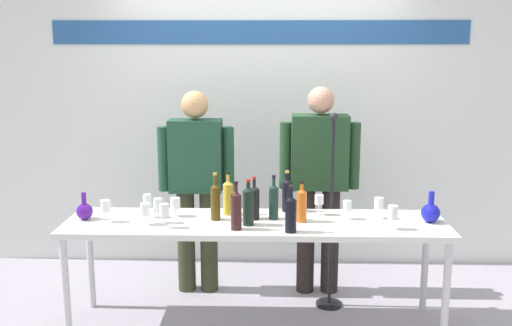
{
  "coord_description": "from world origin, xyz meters",
  "views": [
    {
      "loc": [
        0.11,
        -3.84,
        1.96
      ],
      "look_at": [
        0.0,
        0.15,
        1.15
      ],
      "focal_mm": 40.92,
      "sensor_mm": 36.0,
      "label": 1
    }
  ],
  "objects_px": {
    "wine_bottle_7": "(287,194)",
    "wine_glass_right_2": "(379,204)",
    "wine_bottle_0": "(302,204)",
    "wine_bottle_1": "(291,213)",
    "wine_bottle_4": "(248,205)",
    "wine_bottle_8": "(228,196)",
    "wine_glass_left_5": "(147,201)",
    "wine_glass_right_1": "(393,213)",
    "display_table": "(255,229)",
    "wine_glass_right_0": "(319,200)",
    "wine_glass_left_3": "(175,203)",
    "wine_glass_left_4": "(145,210)",
    "presenter_right": "(319,177)",
    "wine_bottle_3": "(274,201)",
    "microphone_stand": "(330,244)",
    "wine_bottle_2": "(215,200)",
    "wine_glass_right_3": "(347,206)",
    "presenter_left": "(196,179)",
    "decanter_blue_left": "(85,211)",
    "wine_glass_left_0": "(158,206)",
    "wine_bottle_6": "(236,209)",
    "wine_bottle_5": "(254,201)",
    "decanter_blue_right": "(431,212)"
  },
  "relations": [
    {
      "from": "wine_bottle_0",
      "to": "wine_bottle_7",
      "type": "height_order",
      "value": "wine_bottle_7"
    },
    {
      "from": "wine_bottle_4",
      "to": "wine_bottle_8",
      "type": "distance_m",
      "value": 0.29
    },
    {
      "from": "wine_bottle_1",
      "to": "presenter_right",
      "type": "bearing_deg",
      "value": 73.57
    },
    {
      "from": "wine_bottle_6",
      "to": "wine_glass_right_0",
      "type": "height_order",
      "value": "wine_bottle_6"
    },
    {
      "from": "wine_bottle_1",
      "to": "wine_glass_right_0",
      "type": "height_order",
      "value": "wine_bottle_1"
    },
    {
      "from": "decanter_blue_left",
      "to": "wine_glass_left_3",
      "type": "bearing_deg",
      "value": 8.33
    },
    {
      "from": "wine_bottle_5",
      "to": "microphone_stand",
      "type": "height_order",
      "value": "microphone_stand"
    },
    {
      "from": "wine_bottle_8",
      "to": "wine_glass_left_5",
      "type": "xyz_separation_m",
      "value": [
        -0.56,
        -0.09,
        -0.01
      ]
    },
    {
      "from": "wine_glass_left_5",
      "to": "wine_glass_right_1",
      "type": "xyz_separation_m",
      "value": [
        1.66,
        -0.23,
        -0.01
      ]
    },
    {
      "from": "decanter_blue_left",
      "to": "microphone_stand",
      "type": "height_order",
      "value": "microphone_stand"
    },
    {
      "from": "wine_glass_left_0",
      "to": "wine_glass_left_4",
      "type": "relative_size",
      "value": 1.15
    },
    {
      "from": "presenter_left",
      "to": "wine_glass_left_4",
      "type": "xyz_separation_m",
      "value": [
        -0.26,
        -0.71,
        -0.05
      ]
    },
    {
      "from": "wine_bottle_4",
      "to": "wine_bottle_5",
      "type": "bearing_deg",
      "value": 76.06
    },
    {
      "from": "wine_bottle_0",
      "to": "wine_glass_left_4",
      "type": "distance_m",
      "value": 1.06
    },
    {
      "from": "wine_glass_right_1",
      "to": "wine_glass_right_3",
      "type": "height_order",
      "value": "wine_glass_right_1"
    },
    {
      "from": "wine_glass_left_0",
      "to": "wine_glass_left_4",
      "type": "xyz_separation_m",
      "value": [
        -0.08,
        -0.04,
        -0.02
      ]
    },
    {
      "from": "wine_glass_right_2",
      "to": "microphone_stand",
      "type": "xyz_separation_m",
      "value": [
        -0.3,
        0.25,
        -0.39
      ]
    },
    {
      "from": "wine_bottle_0",
      "to": "wine_glass_right_1",
      "type": "distance_m",
      "value": 0.61
    },
    {
      "from": "wine_bottle_5",
      "to": "wine_glass_left_4",
      "type": "xyz_separation_m",
      "value": [
        -0.73,
        -0.15,
        -0.02
      ]
    },
    {
      "from": "decanter_blue_left",
      "to": "wine_glass_right_3",
      "type": "xyz_separation_m",
      "value": [
        1.82,
        0.05,
        0.03
      ]
    },
    {
      "from": "wine_glass_right_1",
      "to": "wine_bottle_5",
      "type": "bearing_deg",
      "value": 166.9
    },
    {
      "from": "decanter_blue_right",
      "to": "wine_glass_right_1",
      "type": "xyz_separation_m",
      "value": [
        -0.29,
        -0.17,
        0.04
      ]
    },
    {
      "from": "wine_bottle_2",
      "to": "wine_bottle_4",
      "type": "bearing_deg",
      "value": -26.29
    },
    {
      "from": "presenter_left",
      "to": "wine_glass_right_0",
      "type": "height_order",
      "value": "presenter_left"
    },
    {
      "from": "wine_glass_left_3",
      "to": "wine_glass_left_4",
      "type": "bearing_deg",
      "value": -130.44
    },
    {
      "from": "wine_glass_right_0",
      "to": "wine_glass_right_2",
      "type": "relative_size",
      "value": 0.99
    },
    {
      "from": "wine_glass_right_1",
      "to": "wine_bottle_7",
      "type": "bearing_deg",
      "value": 148.76
    },
    {
      "from": "wine_bottle_6",
      "to": "wine_glass_right_3",
      "type": "distance_m",
      "value": 0.8
    },
    {
      "from": "wine_glass_right_3",
      "to": "wine_bottle_3",
      "type": "bearing_deg",
      "value": -179.22
    },
    {
      "from": "wine_bottle_3",
      "to": "wine_glass_left_4",
      "type": "xyz_separation_m",
      "value": [
        -0.86,
        -0.16,
        -0.03
      ]
    },
    {
      "from": "display_table",
      "to": "wine_bottle_4",
      "type": "xyz_separation_m",
      "value": [
        -0.05,
        -0.09,
        0.2
      ]
    },
    {
      "from": "wine_bottle_3",
      "to": "wine_bottle_7",
      "type": "xyz_separation_m",
      "value": [
        0.1,
        0.2,
        -0.0
      ]
    },
    {
      "from": "wine_bottle_7",
      "to": "wine_glass_right_2",
      "type": "relative_size",
      "value": 2.02
    },
    {
      "from": "wine_glass_left_4",
      "to": "wine_glass_right_1",
      "type": "height_order",
      "value": "wine_glass_right_1"
    },
    {
      "from": "wine_bottle_6",
      "to": "wine_bottle_5",
      "type": "bearing_deg",
      "value": 65.4
    },
    {
      "from": "wine_bottle_5",
      "to": "wine_glass_left_5",
      "type": "distance_m",
      "value": 0.75
    },
    {
      "from": "wine_bottle_7",
      "to": "decanter_blue_right",
      "type": "bearing_deg",
      "value": -14.09
    },
    {
      "from": "microphone_stand",
      "to": "wine_glass_left_3",
      "type": "bearing_deg",
      "value": -168.06
    },
    {
      "from": "presenter_right",
      "to": "wine_bottle_7",
      "type": "bearing_deg",
      "value": -126.48
    },
    {
      "from": "display_table",
      "to": "presenter_left",
      "type": "relative_size",
      "value": 1.62
    },
    {
      "from": "wine_glass_right_0",
      "to": "wine_glass_right_2",
      "type": "xyz_separation_m",
      "value": [
        0.41,
        -0.08,
        -0.0
      ]
    },
    {
      "from": "microphone_stand",
      "to": "wine_glass_right_0",
      "type": "bearing_deg",
      "value": -121.55
    },
    {
      "from": "wine_bottle_6",
      "to": "wine_glass_left_4",
      "type": "relative_size",
      "value": 2.17
    },
    {
      "from": "wine_bottle_1",
      "to": "wine_bottle_4",
      "type": "height_order",
      "value": "wine_bottle_4"
    },
    {
      "from": "presenter_left",
      "to": "wine_glass_right_1",
      "type": "height_order",
      "value": "presenter_left"
    },
    {
      "from": "wine_bottle_6",
      "to": "wine_bottle_7",
      "type": "xyz_separation_m",
      "value": [
        0.34,
        0.44,
        -0.01
      ]
    },
    {
      "from": "decanter_blue_left",
      "to": "presenter_left",
      "type": "bearing_deg",
      "value": 40.32
    },
    {
      "from": "decanter_blue_right",
      "to": "wine_bottle_0",
      "type": "xyz_separation_m",
      "value": [
        -0.88,
        -0.01,
        0.05
      ]
    },
    {
      "from": "wine_glass_right_1",
      "to": "decanter_blue_right",
      "type": "bearing_deg",
      "value": 29.94
    },
    {
      "from": "wine_bottle_0",
      "to": "wine_bottle_2",
      "type": "height_order",
      "value": "wine_bottle_2"
    }
  ]
}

